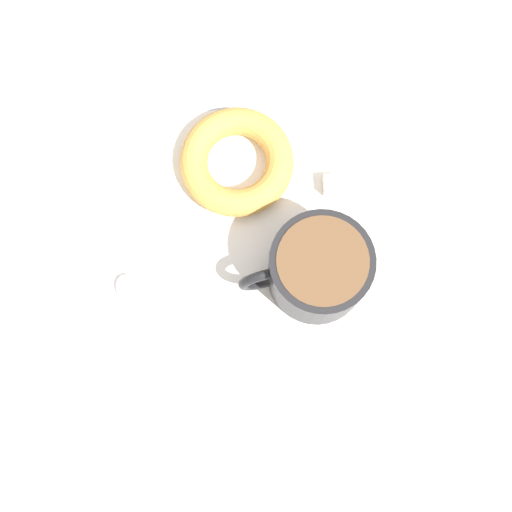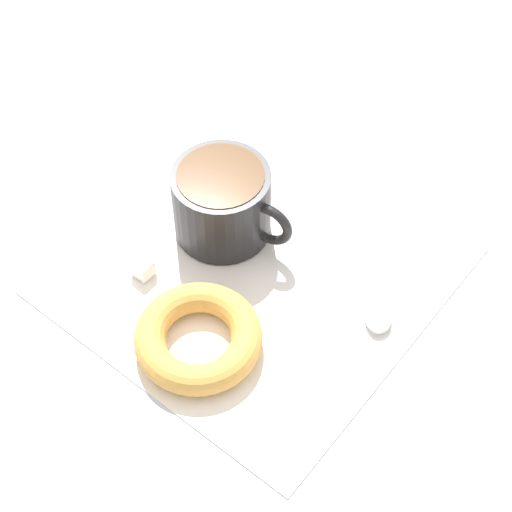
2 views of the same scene
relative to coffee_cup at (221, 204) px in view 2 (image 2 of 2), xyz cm
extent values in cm
cube|color=#B2BCC6|center=(-7.47, -0.31, -5.17)|extent=(120.00, 120.00, 2.00)
cube|color=white|center=(-5.47, 1.50, -4.02)|extent=(31.85, 31.85, 0.30)
cylinder|color=black|center=(0.16, 0.03, -0.20)|extent=(9.20, 9.20, 7.34)
cylinder|color=brown|center=(0.16, 0.03, 3.28)|extent=(8.00, 8.00, 0.60)
torus|color=black|center=(-4.74, -1.01, -0.20)|extent=(5.09, 1.93, 5.01)
torus|color=gold|center=(-6.94, 11.05, -2.51)|extent=(11.07, 11.07, 2.71)
ellipsoid|color=silver|center=(-17.39, -1.08, -3.42)|extent=(4.00, 4.33, 0.90)
cylinder|color=silver|center=(-14.31, -5.67, -3.59)|extent=(5.60, 7.95, 0.56)
cube|color=white|center=(2.21, 8.49, -3.03)|extent=(1.68, 1.68, 1.68)
camera|label=1|loc=(-6.03, -12.66, 62.73)|focal=50.00mm
camera|label=2|loc=(-35.55, 37.95, 59.86)|focal=60.00mm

